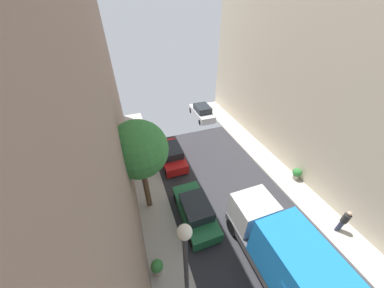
{
  "coord_description": "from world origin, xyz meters",
  "views": [
    {
      "loc": [
        -5.38,
        -0.38,
        11.17
      ],
      "look_at": [
        -0.43,
        13.37,
        0.5
      ],
      "focal_mm": 18.3,
      "sensor_mm": 36.0,
      "label": 1
    }
  ],
  "objects": [
    {
      "name": "delivery_truck",
      "position": [
        0.0,
        2.04,
        1.79
      ],
      "size": [
        2.26,
        6.6,
        3.38
      ],
      "color": "#4C4C51",
      "rests_on": "ground"
    },
    {
      "name": "potted_plant_2",
      "position": [
        -5.57,
        4.11,
        0.68
      ],
      "size": [
        0.6,
        0.6,
        0.96
      ],
      "color": "#B2A899",
      "rests_on": "sidewalk_left"
    },
    {
      "name": "street_tree_0",
      "position": [
        -5.27,
        8.33,
        4.78
      ],
      "size": [
        3.21,
        3.21,
        6.27
      ],
      "color": "brown",
      "rests_on": "sidewalk_left"
    },
    {
      "name": "lamp_post",
      "position": [
        -4.6,
        2.38,
        4.16
      ],
      "size": [
        0.44,
        0.44,
        6.19
      ],
      "color": "#333338",
      "rests_on": "sidewalk_left"
    },
    {
      "name": "potted_plant_1",
      "position": [
        -5.56,
        13.13,
        0.66
      ],
      "size": [
        0.6,
        0.6,
        0.97
      ],
      "color": "#B2A899",
      "rests_on": "sidewalk_left"
    },
    {
      "name": "parked_car_right_2",
      "position": [
        2.7,
        18.63,
        0.72
      ],
      "size": [
        1.78,
        4.2,
        1.57
      ],
      "color": "silver",
      "rests_on": "ground"
    },
    {
      "name": "parked_car_left_4",
      "position": [
        -2.7,
        12.25,
        0.72
      ],
      "size": [
        1.78,
        4.2,
        1.57
      ],
      "color": "red",
      "rests_on": "ground"
    },
    {
      "name": "parked_car_left_3",
      "position": [
        -2.7,
        6.43,
        0.72
      ],
      "size": [
        1.78,
        4.2,
        1.57
      ],
      "color": "#1E6638",
      "rests_on": "ground"
    },
    {
      "name": "potted_plant_0",
      "position": [
        5.65,
        6.9,
        0.71
      ],
      "size": [
        0.65,
        0.65,
        0.97
      ],
      "color": "#B2A899",
      "rests_on": "sidewalk_right"
    },
    {
      "name": "pedestrian",
      "position": [
        4.96,
        2.73,
        1.07
      ],
      "size": [
        0.4,
        0.36,
        1.72
      ],
      "color": "#2D334C",
      "rests_on": "sidewalk_right"
    }
  ]
}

